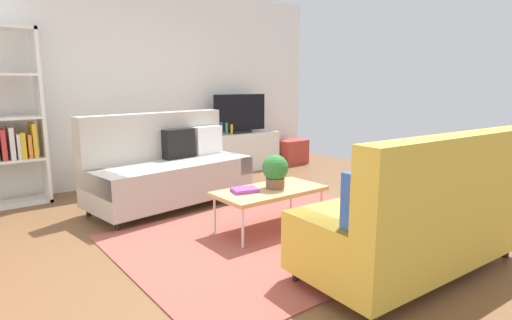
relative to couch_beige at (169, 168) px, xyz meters
name	(u,v)px	position (x,y,z in m)	size (l,w,h in m)	color
ground_plane	(254,230)	(0.26, -1.34, -0.45)	(7.68, 7.68, 0.00)	brown
wall_far	(138,84)	(0.26, 1.46, 1.00)	(6.40, 0.12, 2.90)	white
area_rug	(279,236)	(0.34, -1.62, -0.44)	(2.90, 2.20, 0.01)	#9E4C42
couch_beige	(169,168)	(0.00, 0.00, 0.00)	(2.00, 1.09, 1.10)	#B2ADA3
couch_green	(418,217)	(0.67, -2.84, 0.00)	(1.94, 0.94, 1.10)	gold
coffee_table	(270,192)	(0.39, -1.42, -0.05)	(1.10, 0.56, 0.42)	tan
tv_console	(240,152)	(1.85, 1.12, -0.13)	(1.40, 0.44, 0.64)	silver
tv	(240,114)	(1.85, 1.10, 0.51)	(1.00, 0.20, 0.64)	black
storage_trunk	(291,152)	(2.95, 1.02, -0.23)	(0.52, 0.40, 0.44)	#B2382D
potted_plant	(275,170)	(0.46, -1.43, 0.15)	(0.26, 0.26, 0.34)	brown
table_book_0	(245,190)	(0.14, -1.36, -0.01)	(0.24, 0.18, 0.04)	purple
vase_0	(208,129)	(1.27, 1.17, 0.29)	(0.13, 0.13, 0.20)	#B24C4C
bottle_0	(221,128)	(1.46, 1.08, 0.30)	(0.05, 0.05, 0.20)	#3359B2
bottle_1	(226,129)	(1.56, 1.08, 0.29)	(0.05, 0.05, 0.19)	#3F8C4C
bottle_2	(231,129)	(1.66, 1.08, 0.27)	(0.05, 0.05, 0.16)	gold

